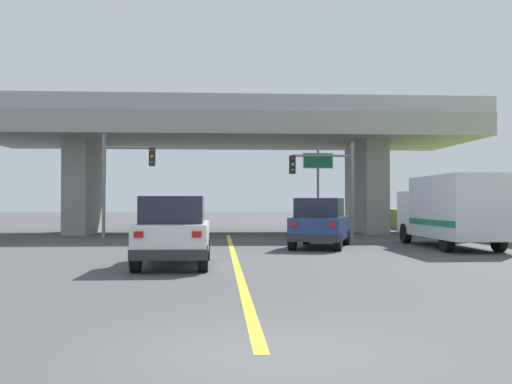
{
  "coord_description": "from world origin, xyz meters",
  "views": [
    {
      "loc": [
        -0.52,
        -7.37,
        1.85
      ],
      "look_at": [
        1.14,
        19.93,
        2.32
      ],
      "focal_mm": 42.73,
      "sensor_mm": 36.0,
      "label": 1
    }
  ],
  "objects_px": {
    "box_truck": "(451,210)",
    "traffic_signal_nearside": "(330,177)",
    "traffic_signal_farside": "(121,173)",
    "suv_crossing": "(321,223)",
    "suv_lead": "(174,231)",
    "highway_sign": "(318,172)"
  },
  "relations": [
    {
      "from": "suv_lead",
      "to": "highway_sign",
      "type": "bearing_deg",
      "value": 67.43
    },
    {
      "from": "box_truck",
      "to": "highway_sign",
      "type": "distance_m",
      "value": 11.19
    },
    {
      "from": "box_truck",
      "to": "traffic_signal_farside",
      "type": "xyz_separation_m",
      "value": [
        -14.5,
        7.61,
        1.85
      ]
    },
    {
      "from": "suv_crossing",
      "to": "box_truck",
      "type": "xyz_separation_m",
      "value": [
        5.3,
        -0.46,
        0.54
      ]
    },
    {
      "from": "traffic_signal_farside",
      "to": "box_truck",
      "type": "bearing_deg",
      "value": -27.7
    },
    {
      "from": "traffic_signal_nearside",
      "to": "box_truck",
      "type": "bearing_deg",
      "value": -63.16
    },
    {
      "from": "box_truck",
      "to": "traffic_signal_farside",
      "type": "bearing_deg",
      "value": 152.3
    },
    {
      "from": "box_truck",
      "to": "traffic_signal_farside",
      "type": "height_order",
      "value": "traffic_signal_farside"
    },
    {
      "from": "suv_lead",
      "to": "traffic_signal_farside",
      "type": "relative_size",
      "value": 0.82
    },
    {
      "from": "traffic_signal_farside",
      "to": "highway_sign",
      "type": "xyz_separation_m",
      "value": [
        10.72,
        2.72,
        0.19
      ]
    },
    {
      "from": "highway_sign",
      "to": "suv_crossing",
      "type": "bearing_deg",
      "value": -98.76
    },
    {
      "from": "suv_crossing",
      "to": "box_truck",
      "type": "distance_m",
      "value": 5.35
    },
    {
      "from": "suv_crossing",
      "to": "traffic_signal_nearside",
      "type": "bearing_deg",
      "value": 93.52
    },
    {
      "from": "suv_lead",
      "to": "box_truck",
      "type": "relative_size",
      "value": 0.61
    },
    {
      "from": "suv_lead",
      "to": "traffic_signal_nearside",
      "type": "bearing_deg",
      "value": 62.71
    },
    {
      "from": "suv_lead",
      "to": "traffic_signal_nearside",
      "type": "xyz_separation_m",
      "value": [
        7.08,
        13.72,
        2.17
      ]
    },
    {
      "from": "traffic_signal_nearside",
      "to": "highway_sign",
      "type": "relative_size",
      "value": 1.04
    },
    {
      "from": "suv_lead",
      "to": "highway_sign",
      "type": "distance_m",
      "value": 18.36
    },
    {
      "from": "suv_crossing",
      "to": "highway_sign",
      "type": "relative_size",
      "value": 1.04
    },
    {
      "from": "suv_crossing",
      "to": "traffic_signal_farside",
      "type": "distance_m",
      "value": 11.89
    },
    {
      "from": "box_truck",
      "to": "traffic_signal_nearside",
      "type": "height_order",
      "value": "traffic_signal_nearside"
    },
    {
      "from": "box_truck",
      "to": "traffic_signal_farside",
      "type": "distance_m",
      "value": 16.48
    }
  ]
}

